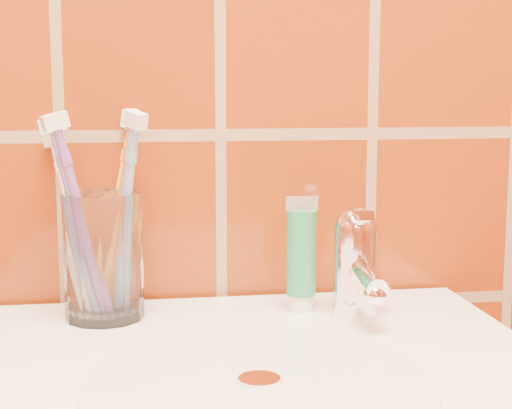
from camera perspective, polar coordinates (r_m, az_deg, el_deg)
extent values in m
cylinder|color=silver|center=(0.68, 0.25, -12.80)|extent=(0.30, 0.30, 0.00)
cylinder|color=white|center=(0.67, 0.25, -12.64)|extent=(0.04, 0.04, 0.00)
cylinder|color=white|center=(0.86, -11.03, -3.71)|extent=(0.10, 0.10, 0.14)
cylinder|color=white|center=(0.88, 3.29, -7.12)|extent=(0.03, 0.03, 0.02)
cylinder|color=#1C7745|center=(0.87, 3.32, -3.51)|extent=(0.03, 0.03, 0.09)
cube|color=beige|center=(0.86, 3.35, 0.08)|extent=(0.04, 0.00, 0.02)
cylinder|color=white|center=(0.86, 7.23, -4.92)|extent=(0.05, 0.05, 0.09)
sphere|color=white|center=(0.85, 7.29, -1.82)|extent=(0.05, 0.05, 0.05)
cylinder|color=white|center=(0.83, 7.97, -5.03)|extent=(0.02, 0.09, 0.03)
cube|color=white|center=(0.84, 7.54, -0.76)|extent=(0.02, 0.06, 0.01)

